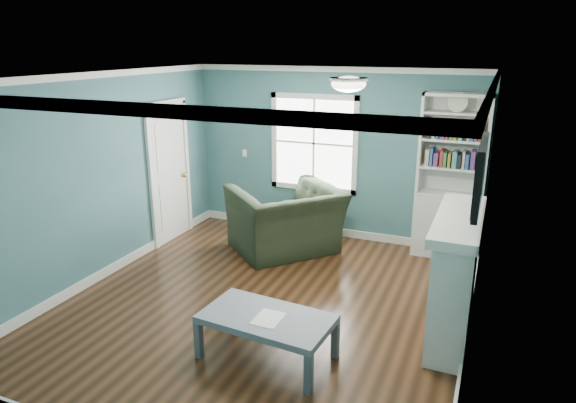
% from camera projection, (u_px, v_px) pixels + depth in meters
% --- Properties ---
extents(floor, '(5.00, 5.00, 0.00)m').
position_uv_depth(floor, '(264.00, 304.00, 6.01)').
color(floor, black).
rests_on(floor, ground).
extents(room_walls, '(5.00, 5.00, 5.00)m').
position_uv_depth(room_walls, '(262.00, 173.00, 5.54)').
color(room_walls, '#36636C').
rests_on(room_walls, ground).
extents(trim, '(4.50, 5.00, 2.60)m').
position_uv_depth(trim, '(263.00, 203.00, 5.64)').
color(trim, white).
rests_on(trim, ground).
extents(window, '(1.40, 0.06, 1.50)m').
position_uv_depth(window, '(314.00, 143.00, 7.88)').
color(window, white).
rests_on(window, room_walls).
extents(bookshelf, '(0.90, 0.35, 2.31)m').
position_uv_depth(bookshelf, '(449.00, 194.00, 7.12)').
color(bookshelf, silver).
rests_on(bookshelf, ground).
extents(fireplace, '(0.44, 1.58, 1.30)m').
position_uv_depth(fireplace, '(456.00, 277.00, 5.23)').
color(fireplace, black).
rests_on(fireplace, ground).
extents(tv, '(0.06, 1.10, 0.65)m').
position_uv_depth(tv, '(481.00, 175.00, 4.87)').
color(tv, black).
rests_on(tv, fireplace).
extents(door, '(0.12, 0.98, 2.17)m').
position_uv_depth(door, '(170.00, 171.00, 7.74)').
color(door, silver).
rests_on(door, ground).
extents(ceiling_fixture, '(0.38, 0.38, 0.15)m').
position_uv_depth(ceiling_fixture, '(349.00, 83.00, 5.01)').
color(ceiling_fixture, white).
rests_on(ceiling_fixture, room_walls).
extents(light_switch, '(0.08, 0.01, 0.12)m').
position_uv_depth(light_switch, '(245.00, 153.00, 8.40)').
color(light_switch, white).
rests_on(light_switch, room_walls).
extents(recliner, '(1.66, 1.71, 1.27)m').
position_uv_depth(recliner, '(286.00, 209.00, 7.38)').
color(recliner, black).
rests_on(recliner, ground).
extents(coffee_table, '(1.29, 0.77, 0.45)m').
position_uv_depth(coffee_table, '(267.00, 321.00, 4.88)').
color(coffee_table, '#4A4F59').
rests_on(coffee_table, ground).
extents(paper_sheet, '(0.26, 0.32, 0.00)m').
position_uv_depth(paper_sheet, '(268.00, 318.00, 4.81)').
color(paper_sheet, white).
rests_on(paper_sheet, coffee_table).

